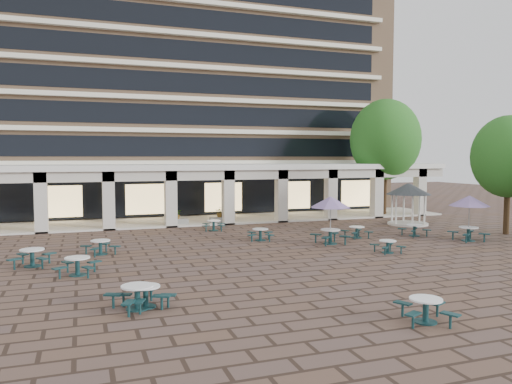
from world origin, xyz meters
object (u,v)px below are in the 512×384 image
(planter_left, at_px, (178,220))
(gazebo, at_px, (408,194))
(planter_right, at_px, (220,217))
(picnic_table_0, at_px, (146,294))
(picnic_table_2, at_px, (426,308))
(picnic_table_1, at_px, (137,295))

(planter_left, bearing_deg, gazebo, -17.46)
(planter_left, relative_size, planter_right, 1.00)
(picnic_table_0, height_order, planter_left, planter_left)
(gazebo, height_order, planter_left, gazebo)
(picnic_table_0, xyz_separation_m, picnic_table_2, (7.72, -4.33, 0.01))
(picnic_table_0, distance_m, picnic_table_1, 0.31)
(picnic_table_1, xyz_separation_m, planter_left, (4.89, 19.29, -0.04))
(picnic_table_0, distance_m, planter_right, 20.69)
(picnic_table_1, distance_m, planter_right, 20.90)
(picnic_table_1, relative_size, picnic_table_2, 1.07)
(picnic_table_0, xyz_separation_m, gazebo, (20.65, 14.13, 1.86))
(planter_left, bearing_deg, picnic_table_2, -82.45)
(picnic_table_0, bearing_deg, gazebo, 10.54)
(picnic_table_1, xyz_separation_m, gazebo, (20.93, 14.25, 1.82))
(picnic_table_0, relative_size, picnic_table_2, 0.99)
(picnic_table_0, distance_m, gazebo, 25.09)
(gazebo, distance_m, planter_left, 16.92)
(picnic_table_2, distance_m, gazebo, 22.61)
(picnic_table_2, height_order, gazebo, gazebo)
(picnic_table_0, distance_m, picnic_table_2, 8.85)
(picnic_table_2, xyz_separation_m, planter_right, (0.04, 23.50, 0.07))
(picnic_table_0, bearing_deg, planter_left, 52.65)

